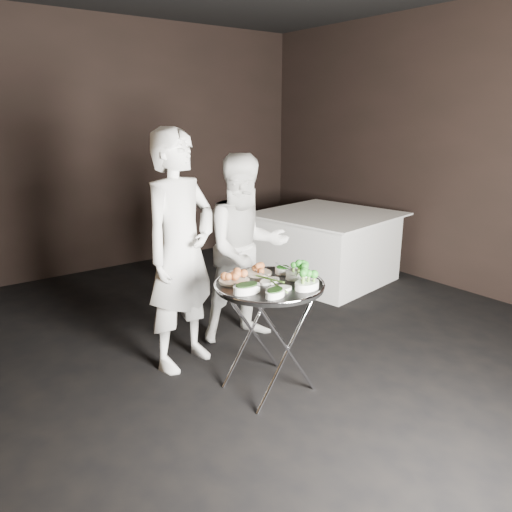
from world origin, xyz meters
TOP-DOWN VIEW (x-y plane):
  - floor at (0.00, 0.00)m, footprint 6.00×7.00m
  - wall_back at (0.00, 3.52)m, footprint 6.00×0.05m
  - wall_right at (3.02, 0.00)m, footprint 0.05×7.00m
  - tray_stand at (-0.01, -0.03)m, footprint 0.53×0.45m
  - serving_tray at (-0.01, -0.03)m, footprint 0.75×0.75m
  - potato_plate_a at (-0.19, 0.14)m, footprint 0.21×0.21m
  - potato_plate_b at (0.05, 0.18)m, footprint 0.19×0.19m
  - greens_bowl at (0.21, 0.09)m, footprint 0.11×0.11m
  - asparagus_plate_a at (0.00, -0.01)m, footprint 0.20×0.14m
  - asparagus_plate_b at (-0.05, -0.17)m, footprint 0.20×0.14m
  - spinach_bowl_a at (-0.24, -0.08)m, footprint 0.20×0.14m
  - spinach_bowl_b at (-0.14, -0.24)m, footprint 0.18×0.15m
  - broccoli_bowl_a at (0.21, -0.06)m, footprint 0.21×0.17m
  - broccoli_bowl_b at (0.12, -0.25)m, footprint 0.21×0.16m
  - serving_utensils at (0.01, 0.04)m, footprint 0.58×0.41m
  - waiter_left at (-0.29, 0.68)m, footprint 0.75×0.60m
  - waiter_right at (0.37, 0.77)m, footprint 0.88×0.75m
  - dining_table at (2.03, 1.48)m, footprint 1.40×1.40m

SIDE VIEW (x-z plane):
  - floor at x=0.00m, z-range -0.05..0.00m
  - dining_table at x=2.03m, z-range 0.00..0.80m
  - tray_stand at x=-0.01m, z-range 0.05..0.82m
  - serving_tray at x=-0.01m, z-range 0.76..0.80m
  - waiter_right at x=0.37m, z-range 0.00..1.59m
  - asparagus_plate_a at x=0.00m, z-range 0.79..0.83m
  - asparagus_plate_b at x=-0.05m, z-range 0.79..0.83m
  - spinach_bowl_b at x=-0.14m, z-range 0.79..0.85m
  - greens_bowl at x=0.21m, z-range 0.79..0.86m
  - potato_plate_b at x=0.05m, z-range 0.79..0.86m
  - potato_plate_a at x=-0.19m, z-range 0.79..0.86m
  - broccoli_bowl_a at x=0.21m, z-range 0.79..0.86m
  - broccoli_bowl_b at x=0.12m, z-range 0.79..0.87m
  - spinach_bowl_a at x=-0.24m, z-range 0.79..0.87m
  - serving_utensils at x=0.01m, z-range 0.84..0.85m
  - waiter_left at x=-0.29m, z-range 0.00..1.81m
  - wall_back at x=0.00m, z-range 0.00..3.00m
  - wall_right at x=3.02m, z-range 0.00..3.00m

